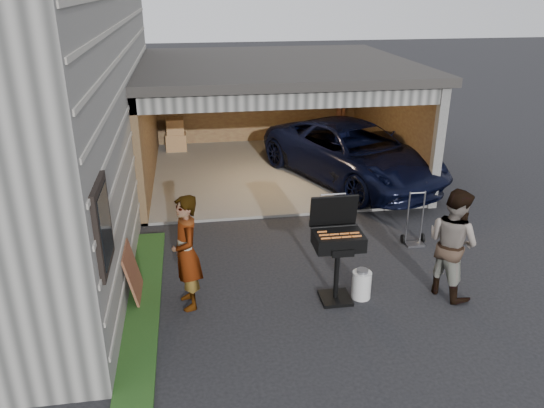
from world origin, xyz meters
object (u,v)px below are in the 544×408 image
(man, at_px, (452,243))
(plywood_panel, at_px, (133,274))
(woman, at_px, (186,253))
(hand_truck, at_px, (414,234))
(minivan, at_px, (353,155))
(bbq_grill, at_px, (337,243))
(propane_tank, at_px, (361,285))

(man, relative_size, plywood_panel, 2.04)
(woman, distance_m, man, 4.15)
(hand_truck, bearing_deg, minivan, 94.62)
(minivan, xyz_separation_m, woman, (-4.14, -4.96, 0.20))
(minivan, xyz_separation_m, bbq_grill, (-1.84, -5.14, 0.27))
(woman, relative_size, propane_tank, 4.00)
(propane_tank, bearing_deg, woman, 175.42)
(propane_tank, relative_size, plywood_panel, 0.52)
(minivan, distance_m, bbq_grill, 5.47)
(man, bearing_deg, propane_tank, 62.52)
(bbq_grill, bearing_deg, minivan, 70.34)
(bbq_grill, relative_size, propane_tank, 3.64)
(bbq_grill, distance_m, hand_truck, 2.71)
(bbq_grill, bearing_deg, hand_truck, 38.92)
(hand_truck, bearing_deg, plywood_panel, -166.30)
(man, distance_m, hand_truck, 1.89)
(minivan, bearing_deg, hand_truck, -110.39)
(man, xyz_separation_m, hand_truck, (0.18, 1.74, -0.70))
(propane_tank, height_order, plywood_panel, plywood_panel)
(minivan, bearing_deg, man, -113.33)
(man, xyz_separation_m, propane_tank, (-1.42, 0.07, -0.68))
(plywood_panel, relative_size, hand_truck, 0.83)
(minivan, distance_m, man, 5.26)
(propane_tank, bearing_deg, minivan, 74.73)
(plywood_panel, bearing_deg, hand_truck, 12.02)
(minivan, xyz_separation_m, hand_truck, (0.18, -3.51, -0.51))
(woman, bearing_deg, propane_tank, 73.29)
(woman, xyz_separation_m, plywood_panel, (-0.86, 0.35, -0.48))
(bbq_grill, bearing_deg, plywood_panel, 170.55)
(minivan, height_order, propane_tank, minivan)
(woman, xyz_separation_m, propane_tank, (2.72, -0.22, -0.69))
(minivan, relative_size, plywood_panel, 5.84)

